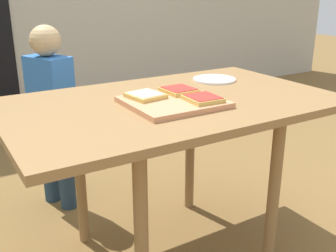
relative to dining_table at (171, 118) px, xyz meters
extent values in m
plane|color=brown|center=(0.00, 0.00, -0.67)|extent=(16.00, 16.00, 0.00)
cube|color=olive|center=(0.00, 0.00, 0.06)|extent=(1.36, 0.83, 0.03)
cylinder|color=olive|center=(-0.31, -0.31, -0.31)|extent=(0.05, 0.05, 0.72)
cylinder|color=olive|center=(0.31, -0.31, -0.31)|extent=(0.05, 0.05, 0.72)
cylinder|color=olive|center=(-0.31, 0.31, -0.31)|extent=(0.05, 0.05, 0.72)
cylinder|color=olive|center=(0.31, 0.31, -0.31)|extent=(0.05, 0.05, 0.72)
cube|color=tan|center=(-0.03, -0.07, 0.09)|extent=(0.36, 0.33, 0.02)
cube|color=tan|center=(-0.11, 0.01, 0.11)|extent=(0.14, 0.15, 0.02)
cube|color=beige|center=(-0.11, 0.01, 0.12)|extent=(0.13, 0.14, 0.00)
cube|color=tan|center=(0.06, -0.14, 0.11)|extent=(0.13, 0.14, 0.02)
cube|color=red|center=(0.06, -0.14, 0.12)|extent=(0.12, 0.13, 0.00)
cube|color=tan|center=(0.05, 0.02, 0.11)|extent=(0.13, 0.14, 0.02)
cube|color=red|center=(0.05, 0.02, 0.12)|extent=(0.11, 0.12, 0.00)
cylinder|color=white|center=(0.37, 0.19, 0.08)|extent=(0.21, 0.21, 0.01)
cylinder|color=#223A4F|center=(-0.33, 0.79, -0.45)|extent=(0.09, 0.09, 0.44)
cylinder|color=#223A4F|center=(-0.28, 0.66, -0.45)|extent=(0.09, 0.09, 0.44)
cube|color=blue|center=(-0.30, 0.72, -0.03)|extent=(0.22, 0.28, 0.41)
sphere|color=tan|center=(-0.30, 0.72, 0.26)|extent=(0.16, 0.16, 0.16)
camera|label=1|loc=(-0.84, -1.36, 0.52)|focal=43.11mm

